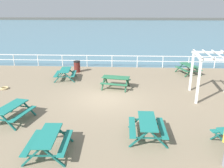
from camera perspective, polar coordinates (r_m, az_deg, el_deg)
ground_plane at (r=13.93m, az=-1.71°, el=-3.93°), size 30.00×24.00×0.20m
sea_band at (r=65.81m, az=2.18°, el=13.79°), size 142.00×90.00×0.01m
distant_shoreline at (r=108.73m, az=2.60°, el=15.57°), size 142.00×6.00×1.80m
seaward_railing at (r=21.10m, az=0.01°, el=6.25°), size 23.07×0.07×1.08m
picnic_table_near_left at (r=9.02m, az=-15.50°, el=-13.01°), size 1.61×1.86×0.80m
picnic_table_mid_centre at (r=15.51m, az=0.95°, el=1.10°), size 2.05×1.82×0.80m
picnic_table_far_left at (r=12.00m, az=-23.60°, el=-5.79°), size 1.86×2.08×0.80m
picnic_table_far_right at (r=9.79m, az=8.73°, el=-9.86°), size 1.55×1.80×0.80m
picnic_table_seaward at (r=17.73m, az=-11.46°, el=2.95°), size 1.70×1.94×0.80m
picnic_table_corner at (r=19.88m, az=18.42°, el=4.02°), size 1.95×2.16×0.80m
lattice_pergola at (r=14.71m, az=24.28°, el=4.21°), size 2.65×2.77×2.70m
litter_bin at (r=19.69m, az=-8.64°, el=4.32°), size 0.55×0.55×0.95m
rope_coil at (r=17.06m, az=-25.04°, el=-0.92°), size 0.55×0.55×0.11m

